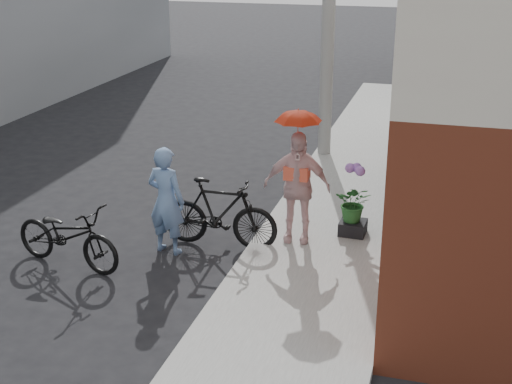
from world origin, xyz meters
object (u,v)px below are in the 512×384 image
at_px(officer, 166,200).
at_px(bike_left, 67,235).
at_px(bike_right, 220,213).
at_px(kimono_woman, 297,187).
at_px(planter, 353,227).

height_order(officer, bike_left, officer).
relative_size(officer, bike_left, 0.91).
bearing_deg(bike_right, kimono_woman, -74.82).
distance_m(kimono_woman, planter, 1.25).
bearing_deg(officer, kimono_woman, -147.64).
height_order(kimono_woman, planter, kimono_woman).
xyz_separation_m(kimono_woman, planter, (0.85, 0.47, -0.79)).
relative_size(officer, bike_right, 0.91).
bearing_deg(planter, bike_left, -152.12).
relative_size(kimono_woman, planter, 4.27).
height_order(bike_left, bike_right, bike_right).
height_order(officer, kimono_woman, kimono_woman).
distance_m(bike_left, kimono_woman, 3.58).
xyz_separation_m(bike_left, bike_right, (1.97, 1.30, 0.07)).
xyz_separation_m(bike_right, planter, (2.02, 0.81, -0.34)).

